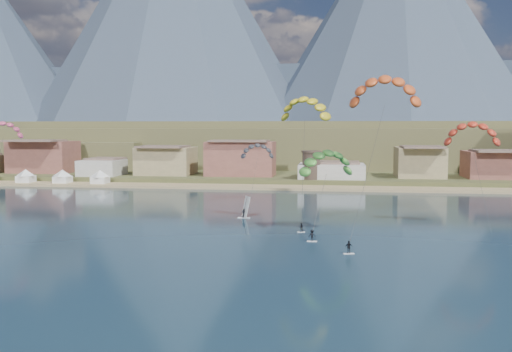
# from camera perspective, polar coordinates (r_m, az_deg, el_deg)

# --- Properties ---
(ground) EXTENTS (2400.00, 2400.00, 0.00)m
(ground) POSITION_cam_1_polar(r_m,az_deg,el_deg) (59.49, -4.44, -12.33)
(ground) COLOR black
(ground) RESTS_ON ground
(beach) EXTENTS (2200.00, 12.00, 0.90)m
(beach) POSITION_cam_1_polar(r_m,az_deg,el_deg) (162.84, 3.66, -1.18)
(beach) COLOR tan
(beach) RESTS_ON ground
(land) EXTENTS (2200.00, 900.00, 4.00)m
(land) POSITION_cam_1_polar(r_m,az_deg,el_deg) (615.81, 6.93, 3.29)
(land) COLOR brown
(land) RESTS_ON ground
(foothills) EXTENTS (940.00, 210.00, 18.00)m
(foothills) POSITION_cam_1_polar(r_m,az_deg,el_deg) (288.20, 10.08, 3.18)
(foothills) COLOR brown
(foothills) RESTS_ON ground
(mountain_ridge) EXTENTS (2060.00, 480.00, 400.00)m
(mountain_ridge) POSITION_cam_1_polar(r_m,az_deg,el_deg) (889.44, 6.43, 13.52)
(mountain_ridge) COLOR #293745
(mountain_ridge) RESTS_ON ground
(town) EXTENTS (400.00, 24.00, 12.00)m
(town) POSITION_cam_1_polar(r_m,az_deg,el_deg) (185.26, -8.37, 1.92)
(town) COLOR beige
(town) RESTS_ON ground
(watchtower) EXTENTS (5.82, 5.82, 8.60)m
(watchtower) POSITION_cam_1_polar(r_m,az_deg,el_deg) (169.97, 5.56, 1.13)
(watchtower) COLOR #47382D
(watchtower) RESTS_ON ground
(beach_tents) EXTENTS (43.40, 6.40, 5.00)m
(beach_tents) POSITION_cam_1_polar(r_m,az_deg,el_deg) (184.70, -20.64, 0.31)
(beach_tents) COLOR white
(beach_tents) RESTS_ON ground
(kitesurfer_yellow) EXTENTS (10.75, 13.46, 24.25)m
(kitesurfer_yellow) POSITION_cam_1_polar(r_m,az_deg,el_deg) (103.57, 4.95, 7.09)
(kitesurfer_yellow) COLOR silver
(kitesurfer_yellow) RESTS_ON ground
(kitesurfer_orange) EXTENTS (12.13, 14.74, 27.44)m
(kitesurfer_orange) POSITION_cam_1_polar(r_m,az_deg,el_deg) (90.47, 12.84, 8.74)
(kitesurfer_orange) COLOR silver
(kitesurfer_orange) RESTS_ON ground
(kitesurfer_green) EXTENTS (10.61, 14.02, 15.82)m
(kitesurfer_green) POSITION_cam_1_polar(r_m,az_deg,el_deg) (96.22, 7.11, 1.68)
(kitesurfer_green) COLOR silver
(kitesurfer_green) RESTS_ON ground
(distant_kite_pink) EXTENTS (8.94, 7.47, 20.32)m
(distant_kite_pink) POSITION_cam_1_polar(r_m,az_deg,el_deg) (133.43, -24.13, 4.50)
(distant_kite_pink) COLOR #262626
(distant_kite_pink) RESTS_ON ground
(distant_kite_dark) EXTENTS (8.70, 6.48, 15.61)m
(distant_kite_dark) POSITION_cam_1_polar(r_m,az_deg,el_deg) (134.49, 0.13, 2.79)
(distant_kite_dark) COLOR #262626
(distant_kite_dark) RESTS_ON ground
(distant_kite_orange) EXTENTS (10.42, 6.83, 20.26)m
(distant_kite_orange) POSITION_cam_1_polar(r_m,az_deg,el_deg) (106.75, 20.93, 4.36)
(distant_kite_orange) COLOR #262626
(distant_kite_orange) RESTS_ON ground
(windsurfer) EXTENTS (2.45, 2.67, 4.26)m
(windsurfer) POSITION_cam_1_polar(r_m,az_deg,el_deg) (109.99, -1.15, -3.57)
(windsurfer) COLOR silver
(windsurfer) RESTS_ON ground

